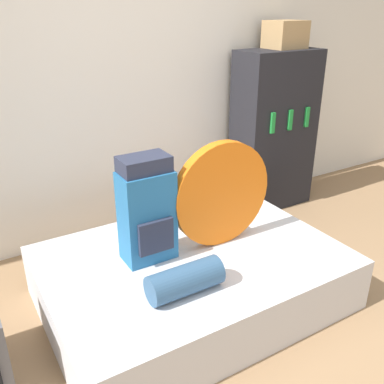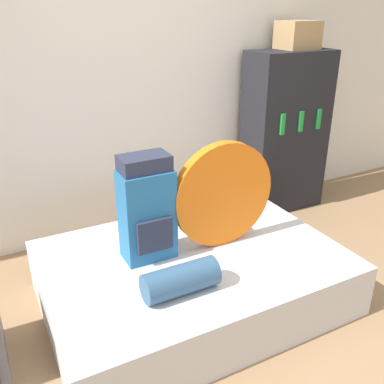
# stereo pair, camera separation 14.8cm
# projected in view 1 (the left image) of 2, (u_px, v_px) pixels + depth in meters

# --- Properties ---
(ground_plane) EXTENTS (16.00, 16.00, 0.00)m
(ground_plane) POSITION_uv_depth(u_px,v_px,m) (255.00, 348.00, 2.55)
(ground_plane) COLOR #997551
(wall_back) EXTENTS (8.00, 0.05, 2.60)m
(wall_back) POSITION_uv_depth(u_px,v_px,m) (122.00, 82.00, 3.45)
(wall_back) COLOR white
(wall_back) RESTS_ON ground_plane
(bed) EXTENTS (1.91, 1.36, 0.36)m
(bed) POSITION_uv_depth(u_px,v_px,m) (192.00, 277.00, 2.90)
(bed) COLOR silver
(bed) RESTS_ON ground_plane
(backpack) EXTENTS (0.33, 0.24, 0.69)m
(backpack) POSITION_uv_depth(u_px,v_px,m) (147.00, 211.00, 2.66)
(backpack) COLOR #23669E
(backpack) RESTS_ON bed
(tent_bag) EXTENTS (0.72, 0.07, 0.72)m
(tent_bag) POSITION_uv_depth(u_px,v_px,m) (222.00, 194.00, 2.83)
(tent_bag) COLOR orange
(tent_bag) RESTS_ON bed
(sleeping_roll) EXTENTS (0.44, 0.17, 0.17)m
(sleeping_roll) POSITION_uv_depth(u_px,v_px,m) (185.00, 280.00, 2.41)
(sleeping_roll) COLOR #33567A
(sleeping_roll) RESTS_ON bed
(bookshelf) EXTENTS (0.78, 0.42, 1.51)m
(bookshelf) POSITION_uv_depth(u_px,v_px,m) (274.00, 131.00, 4.11)
(bookshelf) COLOR black
(bookshelf) RESTS_ON ground_plane
(cardboard_box) EXTENTS (0.32, 0.28, 0.24)m
(cardboard_box) POSITION_uv_depth(u_px,v_px,m) (285.00, 34.00, 3.82)
(cardboard_box) COLOR #A88456
(cardboard_box) RESTS_ON bookshelf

